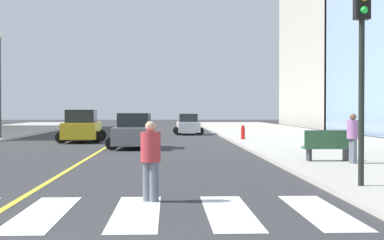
{
  "coord_description": "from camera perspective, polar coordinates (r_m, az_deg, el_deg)",
  "views": [
    {
      "loc": [
        3.32,
        -7.23,
        2.0
      ],
      "look_at": [
        4.65,
        24.92,
        1.44
      ],
      "focal_mm": 54.17,
      "sensor_mm": 36.0,
      "label": 1
    }
  ],
  "objects": [
    {
      "name": "car_gray_nearest",
      "position": [
        30.15,
        -5.73,
        -1.17
      ],
      "size": [
        2.68,
        4.18,
        1.83
      ],
      "rotation": [
        0.0,
        0.0,
        3.1
      ],
      "color": "slate",
      "rests_on": "ground"
    },
    {
      "name": "pedestrian_waiting_east",
      "position": [
        20.77,
        15.57,
        -1.52
      ],
      "size": [
        0.43,
        0.43,
        1.72
      ],
      "rotation": [
        0.0,
        0.0,
        1.72
      ],
      "color": "slate",
      "rests_on": "sidewalk_kerb_east"
    },
    {
      "name": "car_white_second",
      "position": [
        46.8,
        -0.39,
        -0.48
      ],
      "size": [
        2.43,
        3.82,
        1.69
      ],
      "rotation": [
        0.0,
        0.0,
        3.17
      ],
      "color": "silver",
      "rests_on": "ground"
    },
    {
      "name": "fire_hydrant",
      "position": [
        36.58,
        5.04,
        -1.22
      ],
      "size": [
        0.26,
        0.26,
        0.89
      ],
      "color": "red",
      "rests_on": "sidewalk_kerb_east"
    },
    {
      "name": "parking_garage_concrete",
      "position": [
        73.2,
        17.45,
        9.87
      ],
      "size": [
        18.0,
        24.0,
        26.66
      ],
      "primitive_type": "cube",
      "color": "#B2ADA3",
      "rests_on": "ground"
    },
    {
      "name": "traffic_light_near_corner",
      "position": [
        14.74,
        16.39,
        7.51
      ],
      "size": [
        0.36,
        0.41,
        5.05
      ],
      "rotation": [
        0.0,
        0.0,
        3.14
      ],
      "color": "black",
      "rests_on": "sidewalk_kerb_east"
    },
    {
      "name": "car_yellow_third",
      "position": [
        36.36,
        -10.8,
        -0.68
      ],
      "size": [
        2.89,
        4.55,
        2.01
      ],
      "rotation": [
        0.0,
        0.0,
        0.03
      ],
      "color": "gold",
      "rests_on": "ground"
    },
    {
      "name": "park_bench",
      "position": [
        21.51,
        13.25,
        -2.52
      ],
      "size": [
        1.8,
        0.56,
        1.12
      ],
      "rotation": [
        0.0,
        0.0,
        1.57
      ],
      "color": "#33603D",
      "rests_on": "sidewalk_kerb_east"
    },
    {
      "name": "lane_divider_paint",
      "position": [
        47.39,
        -6.38,
        -1.41
      ],
      "size": [
        0.16,
        80.0,
        0.01
      ],
      "primitive_type": "cube",
      "color": "yellow",
      "rests_on": "ground"
    },
    {
      "name": "pedestrian_crossing",
      "position": [
        12.63,
        -4.1,
        -3.69
      ],
      "size": [
        0.44,
        0.44,
        1.76
      ],
      "rotation": [
        0.0,
        0.0,
        5.67
      ],
      "color": "slate",
      "rests_on": "ground"
    },
    {
      "name": "sidewalk_kerb_east",
      "position": [
        28.7,
        15.68,
        -2.88
      ],
      "size": [
        10.0,
        120.0,
        0.15
      ],
      "primitive_type": "cube",
      "color": "#B2ADA3",
      "rests_on": "ground"
    }
  ]
}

